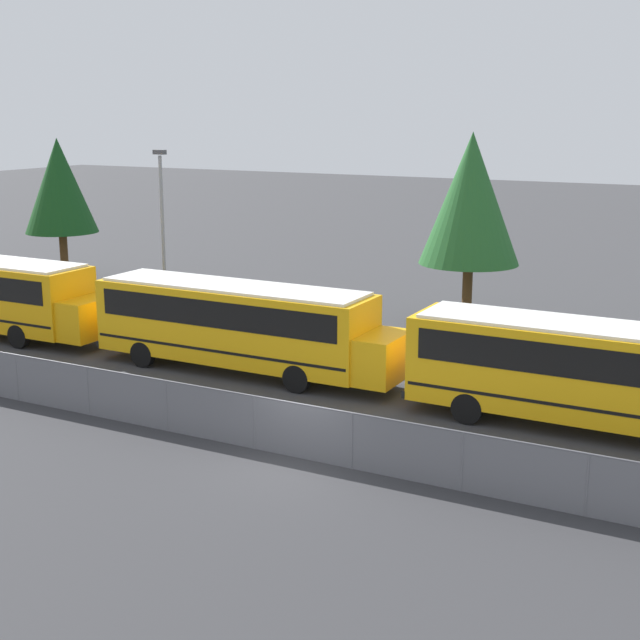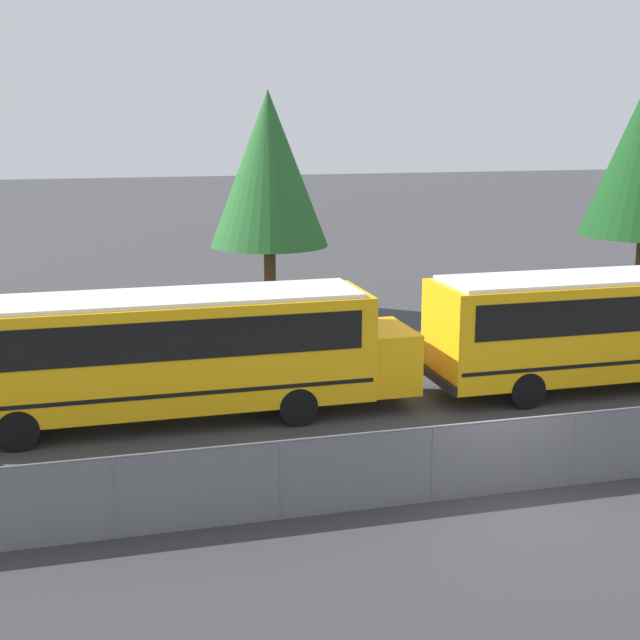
% 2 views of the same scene
% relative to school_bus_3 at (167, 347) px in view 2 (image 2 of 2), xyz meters
% --- Properties ---
extents(ground_plane, '(200.00, 200.00, 0.00)m').
position_rel_school_bus_3_xyz_m(ground_plane, '(6.02, -6.20, -1.90)').
color(ground_plane, '#38383A').
extents(fence, '(112.33, 0.07, 1.58)m').
position_rel_school_bus_3_xyz_m(fence, '(6.02, -6.20, -1.09)').
color(fence, '#9EA0A5').
rests_on(fence, ground_plane).
extents(school_bus_3, '(11.92, 2.62, 3.20)m').
position_rel_school_bus_3_xyz_m(school_bus_3, '(0.00, 0.00, 0.00)').
color(school_bus_3, '#EDA80F').
rests_on(school_bus_3, ground_plane).
extents(school_bus_4, '(11.92, 2.62, 3.20)m').
position_rel_school_bus_3_xyz_m(school_bus_4, '(12.60, -0.24, 0.00)').
color(school_bus_4, '#EDA80F').
rests_on(school_bus_4, ground_plane).
extents(tree_1, '(4.35, 4.35, 8.40)m').
position_rel_school_bus_3_xyz_m(tree_1, '(4.85, 10.84, 3.66)').
color(tree_1, '#51381E').
rests_on(tree_1, ground_plane).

